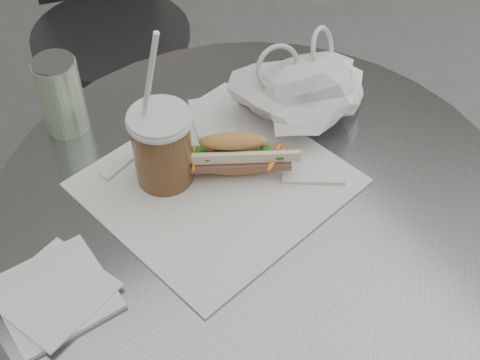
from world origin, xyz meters
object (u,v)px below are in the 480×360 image
sunglasses (267,85)px  drink_can (61,95)px  iced_coffee (162,147)px  cafe_table (254,307)px  chair_far (115,68)px  banh_mi (234,155)px

sunglasses → drink_can: bearing=150.0°
iced_coffee → cafe_table: bearing=-52.3°
cafe_table → iced_coffee: 0.37m
chair_far → banh_mi: banh_mi is taller
chair_far → banh_mi: (-0.14, -0.82, 0.44)m
iced_coffee → drink_can: 0.20m
chair_far → drink_can: 0.82m
cafe_table → banh_mi: (0.01, 0.07, 0.31)m
sunglasses → chair_far: bearing=78.9°
iced_coffee → banh_mi: bearing=-25.5°
iced_coffee → chair_far: bearing=73.2°
iced_coffee → sunglasses: size_ratio=2.26×
drink_can → chair_far: bearing=62.7°
cafe_table → banh_mi: banh_mi is taller
banh_mi → iced_coffee: bearing=-175.0°
drink_can → iced_coffee: bearing=-67.8°
cafe_table → drink_can: size_ratio=6.06×
banh_mi → drink_can: size_ratio=1.61×
iced_coffee → drink_can: (-0.07, 0.18, -0.00)m
cafe_table → chair_far: chair_far is taller
sunglasses → cafe_table: bearing=-138.8°
cafe_table → sunglasses: 0.38m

